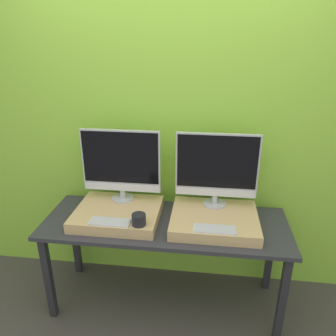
# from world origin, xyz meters

# --- Properties ---
(ground_plane) EXTENTS (12.00, 12.00, 0.00)m
(ground_plane) POSITION_xyz_m (0.00, 0.00, 0.00)
(ground_plane) COLOR #423D38
(wall_back) EXTENTS (8.00, 0.04, 2.60)m
(wall_back) POSITION_xyz_m (0.00, 0.70, 1.30)
(wall_back) COLOR #8CC638
(wall_back) RESTS_ON ground_plane
(workbench) EXTENTS (1.77, 0.63, 0.73)m
(workbench) POSITION_xyz_m (0.00, 0.32, 0.65)
(workbench) COLOR #2D2D33
(workbench) RESTS_ON ground_plane
(wooden_riser_left) EXTENTS (0.61, 0.51, 0.08)m
(wooden_riser_left) POSITION_xyz_m (-0.35, 0.32, 0.77)
(wooden_riser_left) COLOR tan
(wooden_riser_left) RESTS_ON workbench
(monitor_left) EXTENTS (0.59, 0.17, 0.55)m
(monitor_left) POSITION_xyz_m (-0.35, 0.48, 1.11)
(monitor_left) COLOR #B2B2B7
(monitor_left) RESTS_ON wooden_riser_left
(keyboard_left) EXTENTS (0.28, 0.10, 0.01)m
(keyboard_left) POSITION_xyz_m (-0.35, 0.13, 0.82)
(keyboard_left) COLOR silver
(keyboard_left) RESTS_ON wooden_riser_left
(mug) EXTENTS (0.09, 0.09, 0.08)m
(mug) POSITION_xyz_m (-0.15, 0.13, 0.85)
(mug) COLOR black
(mug) RESTS_ON wooden_riser_left
(wooden_riser_right) EXTENTS (0.61, 0.51, 0.08)m
(wooden_riser_right) POSITION_xyz_m (0.35, 0.32, 0.77)
(wooden_riser_right) COLOR tan
(wooden_riser_right) RESTS_ON workbench
(monitor_right) EXTENTS (0.59, 0.17, 0.55)m
(monitor_right) POSITION_xyz_m (0.35, 0.48, 1.11)
(monitor_right) COLOR #B2B2B7
(monitor_right) RESTS_ON wooden_riser_right
(keyboard_right) EXTENTS (0.28, 0.10, 0.01)m
(keyboard_right) POSITION_xyz_m (0.35, 0.13, 0.82)
(keyboard_right) COLOR silver
(keyboard_right) RESTS_ON wooden_riser_right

